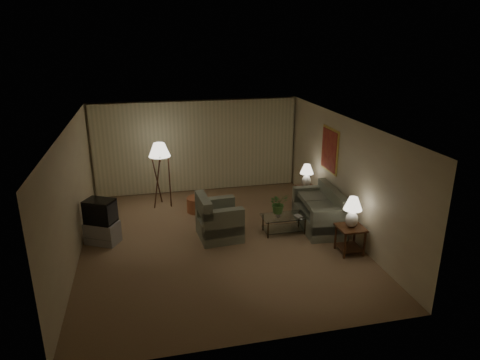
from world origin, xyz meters
name	(u,v)px	position (x,y,z in m)	size (l,w,h in m)	color
ground	(218,240)	(0.00, 0.00, 0.00)	(7.00, 7.00, 0.00)	#967E52
room_shell	(207,150)	(0.02, 1.51, 1.75)	(6.04, 7.02, 2.72)	beige
sofa	(319,212)	(2.50, 0.17, 0.38)	(1.85, 1.12, 0.76)	gray
armchair	(219,221)	(0.06, 0.17, 0.41)	(1.10, 1.06, 0.82)	gray
side_table_near	(350,235)	(2.65, -1.18, 0.41)	(0.55, 0.55, 0.60)	#3B2110
side_table_far	(306,194)	(2.65, 1.42, 0.39)	(0.47, 0.39, 0.60)	#3B2110
table_lamp_near	(353,210)	(2.65, -1.18, 1.00)	(0.39, 0.39, 0.67)	white
table_lamp_far	(307,173)	(2.65, 1.42, 0.96)	(0.36, 0.36, 0.62)	white
coffee_table	(284,222)	(1.59, 0.07, 0.28)	(1.04, 0.57, 0.41)	silver
tv_cabinet	(102,232)	(-2.55, 0.48, 0.25)	(0.83, 0.73, 0.50)	#9D9DA0
crt_tv	(100,211)	(-2.55, 0.48, 0.77)	(0.75, 0.68, 0.53)	black
floor_lamp	(161,174)	(-1.12, 2.40, 0.92)	(0.57, 0.57, 1.76)	#3B2110
ottoman	(198,204)	(-0.23, 1.79, 0.19)	(0.58, 0.58, 0.39)	#A35E37
vase	(278,214)	(1.44, 0.07, 0.49)	(0.14, 0.14, 0.14)	white
flowers	(279,201)	(1.44, 0.07, 0.80)	(0.44, 0.38, 0.49)	#4A7F38
book	(296,217)	(1.84, -0.03, 0.42)	(0.15, 0.20, 0.02)	olive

